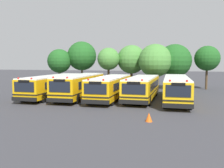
# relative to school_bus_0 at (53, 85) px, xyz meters

# --- Properties ---
(ground_plane) EXTENTS (160.00, 160.00, 0.00)m
(ground_plane) POSITION_rel_school_bus_0_xyz_m (6.83, -0.04, -1.34)
(ground_plane) COLOR #38383D
(school_bus_0) EXTENTS (2.62, 11.49, 2.54)m
(school_bus_0) POSITION_rel_school_bus_0_xyz_m (0.00, 0.00, 0.00)
(school_bus_0) COLOR #EAA80C
(school_bus_0) RESTS_ON ground_plane
(school_bus_1) EXTENTS (2.74, 10.73, 2.66)m
(school_bus_1) POSITION_rel_school_bus_0_xyz_m (3.39, -0.19, 0.06)
(school_bus_1) COLOR #EAA80C
(school_bus_1) RESTS_ON ground_plane
(school_bus_2) EXTENTS (2.58, 10.65, 2.52)m
(school_bus_2) POSITION_rel_school_bus_0_xyz_m (6.88, -0.26, -0.01)
(school_bus_2) COLOR #EAA80C
(school_bus_2) RESTS_ON ground_plane
(school_bus_3) EXTENTS (2.84, 10.07, 2.52)m
(school_bus_3) POSITION_rel_school_bus_0_xyz_m (10.23, 0.16, -0.01)
(school_bus_3) COLOR yellow
(school_bus_3) RESTS_ON ground_plane
(school_bus_4) EXTENTS (2.60, 11.73, 2.59)m
(school_bus_4) POSITION_rel_school_bus_0_xyz_m (13.69, 0.02, 0.02)
(school_bus_4) COLOR yellow
(school_bus_4) RESTS_ON ground_plane
(tree_0) EXTENTS (3.70, 3.70, 5.94)m
(tree_0) POSITION_rel_school_bus_0_xyz_m (-3.96, 9.59, 2.81)
(tree_0) COLOR #4C3823
(tree_0) RESTS_ON ground_plane
(tree_1) EXTENTS (4.60, 4.60, 7.19)m
(tree_1) POSITION_rel_school_bus_0_xyz_m (-0.92, 11.28, 3.60)
(tree_1) COLOR #4C3823
(tree_1) RESTS_ON ground_plane
(tree_2) EXTENTS (3.32, 3.32, 6.07)m
(tree_2) POSITION_rel_school_bus_0_xyz_m (4.00, 9.95, 3.00)
(tree_2) COLOR #4C3823
(tree_2) RESTS_ON ground_plane
(tree_3) EXTENTS (4.34, 4.34, 6.51)m
(tree_3) POSITION_rel_school_bus_0_xyz_m (7.03, 11.46, 3.05)
(tree_3) COLOR #4C3823
(tree_3) RESTS_ON ground_plane
(tree_4) EXTENTS (4.63, 4.63, 6.46)m
(tree_4) POSITION_rel_school_bus_0_xyz_m (10.75, 9.13, 2.82)
(tree_4) COLOR #4C3823
(tree_4) RESTS_ON ground_plane
(tree_5) EXTENTS (4.77, 4.77, 6.50)m
(tree_5) POSITION_rel_school_bus_0_xyz_m (13.58, 10.82, 2.67)
(tree_5) COLOR #4C3823
(tree_5) RESTS_ON ground_plane
(tree_6) EXTENTS (3.57, 3.57, 6.26)m
(tree_6) POSITION_rel_school_bus_0_xyz_m (17.98, 11.85, 3.11)
(tree_6) COLOR #4C3823
(tree_6) RESTS_ON ground_plane
(traffic_cone) EXTENTS (0.46, 0.46, 0.61)m
(traffic_cone) POSITION_rel_school_bus_0_xyz_m (11.87, -9.23, -1.04)
(traffic_cone) COLOR #EA5914
(traffic_cone) RESTS_ON ground_plane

